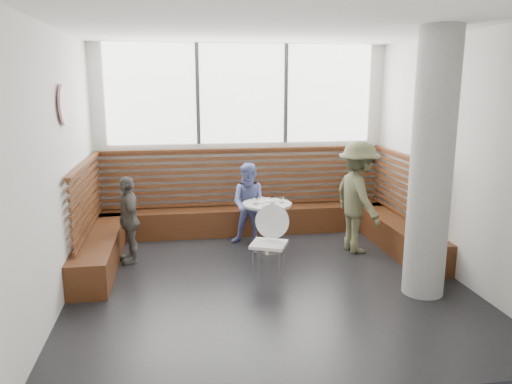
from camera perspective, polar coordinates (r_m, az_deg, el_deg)
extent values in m
cube|color=silver|center=(6.20, 1.46, 3.45)|extent=(5.00, 5.00, 3.20)
cube|color=black|center=(6.64, 1.38, -10.29)|extent=(5.00, 5.00, 0.01)
cube|color=white|center=(6.16, 1.54, 18.29)|extent=(5.00, 5.00, 0.01)
cube|color=white|center=(8.58, -1.59, 11.14)|extent=(4.50, 0.02, 1.65)
cube|color=#3F3F42|center=(8.49, -6.69, 11.05)|extent=(0.06, 0.04, 1.65)
cube|color=#3F3F42|center=(8.69, 3.44, 11.14)|extent=(0.06, 0.04, 1.65)
cube|color=#432210|center=(8.67, -1.30, -3.24)|extent=(5.00, 0.50, 0.45)
cube|color=#432210|center=(7.72, -17.11, -5.79)|extent=(0.50, 2.50, 0.45)
cube|color=#432210|center=(8.35, 15.19, -4.31)|extent=(0.50, 2.50, 0.45)
cube|color=#482512|center=(8.67, -1.48, 1.68)|extent=(4.88, 0.08, 0.98)
cube|color=#482512|center=(7.56, -18.73, -0.59)|extent=(0.08, 2.38, 0.98)
cube|color=#482512|center=(8.25, 16.56, 0.60)|extent=(0.08, 2.38, 0.98)
cylinder|color=gray|center=(6.26, 19.43, 2.82)|extent=(0.50, 0.50, 3.20)
cylinder|color=white|center=(6.57, -21.12, 9.27)|extent=(0.03, 0.50, 0.50)
cylinder|color=silver|center=(7.79, 1.25, -6.70)|extent=(0.47, 0.47, 0.03)
cylinder|color=silver|center=(7.68, 1.26, -4.07)|extent=(0.07, 0.07, 0.74)
cylinder|color=#B7B7BA|center=(7.58, 1.28, -1.40)|extent=(0.75, 0.75, 0.03)
cube|color=white|center=(6.62, 1.48, -6.00)|extent=(0.44, 0.42, 0.04)
cylinder|color=white|center=(6.72, 1.20, -3.37)|extent=(0.46, 0.11, 0.46)
cylinder|color=silver|center=(6.53, 0.16, -8.58)|extent=(0.02, 0.02, 0.45)
cylinder|color=silver|center=(6.59, 3.27, -8.39)|extent=(0.02, 0.02, 0.45)
cylinder|color=silver|center=(6.82, -0.27, -7.64)|extent=(0.02, 0.02, 0.45)
cylinder|color=silver|center=(6.88, 2.71, -7.47)|extent=(0.02, 0.02, 0.45)
imported|color=brown|center=(7.74, 11.58, -0.59)|extent=(0.79, 1.19, 1.71)
imported|color=#6B78BA|center=(7.98, -0.62, -1.40)|extent=(0.76, 0.67, 1.32)
imported|color=#5E5A55|center=(7.43, -14.35, -3.05)|extent=(0.50, 0.80, 1.27)
cylinder|color=white|center=(7.63, 0.51, -1.12)|extent=(0.20, 0.20, 0.01)
cylinder|color=white|center=(7.69, 1.68, -1.02)|extent=(0.20, 0.20, 0.01)
cylinder|color=white|center=(7.50, -0.03, -1.00)|extent=(0.07, 0.07, 0.11)
cylinder|color=white|center=(7.53, 1.88, -0.95)|extent=(0.07, 0.07, 0.11)
cylinder|color=white|center=(7.62, 2.95, -0.82)|extent=(0.07, 0.07, 0.10)
cube|color=#A5C64C|center=(7.41, 1.73, -1.58)|extent=(0.24, 0.19, 0.00)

